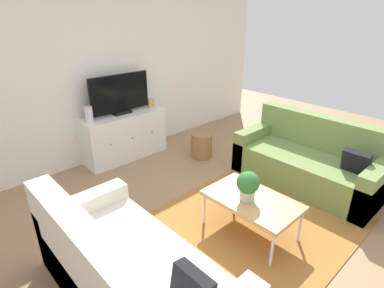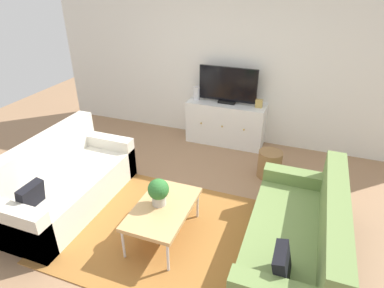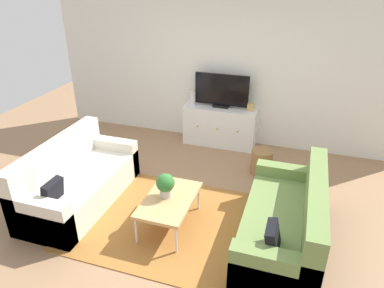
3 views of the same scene
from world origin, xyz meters
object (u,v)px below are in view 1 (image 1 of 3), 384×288
(glass_vase, at_px, (89,114))
(wicker_basket, at_px, (201,145))
(mantel_clock, at_px, (151,103))
(potted_plant, at_px, (248,185))
(tv_console, at_px, (125,136))
(couch_right_side, at_px, (310,162))
(coffee_table, at_px, (252,201))
(flat_screen_tv, at_px, (120,94))
(couch_left_side, at_px, (126,279))

(glass_vase, relative_size, wicker_basket, 0.56)
(mantel_clock, relative_size, wicker_basket, 0.33)
(potted_plant, xyz_separation_m, wicker_basket, (0.97, 1.63, -0.39))
(tv_console, distance_m, mantel_clock, 0.68)
(wicker_basket, bearing_deg, couch_right_side, -71.24)
(coffee_table, bearing_deg, flat_screen_tv, 89.33)
(mantel_clock, bearing_deg, potted_plant, -103.99)
(couch_left_side, height_order, wicker_basket, couch_left_side)
(flat_screen_tv, xyz_separation_m, mantel_clock, (0.53, -0.02, -0.23))
(wicker_basket, bearing_deg, mantel_clock, 113.49)
(couch_right_side, distance_m, potted_plant, 1.53)
(wicker_basket, bearing_deg, coffee_table, -118.90)
(potted_plant, distance_m, glass_vase, 2.50)
(couch_right_side, relative_size, glass_vase, 8.38)
(mantel_clock, bearing_deg, coffee_table, -102.73)
(glass_vase, bearing_deg, wicker_basket, -30.05)
(couch_right_side, height_order, wicker_basket, couch_right_side)
(flat_screen_tv, bearing_deg, coffee_table, -90.67)
(couch_left_side, relative_size, tv_console, 1.43)
(glass_vase, xyz_separation_m, mantel_clock, (1.06, 0.00, -0.05))
(glass_vase, height_order, wicker_basket, glass_vase)
(mantel_clock, bearing_deg, glass_vase, 180.00)
(potted_plant, bearing_deg, tv_console, 88.12)
(coffee_table, height_order, tv_console, tv_console)
(potted_plant, relative_size, glass_vase, 1.41)
(couch_right_side, xyz_separation_m, mantel_clock, (-0.88, 2.37, 0.50))
(couch_right_side, height_order, coffee_table, couch_right_side)
(glass_vase, bearing_deg, flat_screen_tv, 2.16)
(couch_left_side, xyz_separation_m, mantel_clock, (1.99, 2.37, 0.50))
(potted_plant, bearing_deg, couch_right_side, 2.82)
(couch_right_side, bearing_deg, glass_vase, 129.31)
(wicker_basket, bearing_deg, couch_left_side, -146.49)
(coffee_table, xyz_separation_m, potted_plant, (-0.05, 0.03, 0.20))
(potted_plant, distance_m, tv_console, 2.46)
(tv_console, relative_size, mantel_clock, 10.00)
(couch_left_side, height_order, couch_right_side, same)
(couch_right_side, distance_m, glass_vase, 3.12)
(mantel_clock, bearing_deg, couch_left_side, -130.02)
(tv_console, xyz_separation_m, wicker_basket, (0.89, -0.82, -0.16))
(couch_left_side, xyz_separation_m, couch_right_side, (2.88, 0.00, 0.00))
(flat_screen_tv, relative_size, mantel_clock, 7.37)
(coffee_table, distance_m, flat_screen_tv, 2.58)
(potted_plant, relative_size, flat_screen_tv, 0.32)
(flat_screen_tv, bearing_deg, glass_vase, -177.84)
(coffee_table, xyz_separation_m, mantel_clock, (0.56, 2.48, 0.40))
(couch_left_side, bearing_deg, wicker_basket, 33.51)
(potted_plant, xyz_separation_m, mantel_clock, (0.61, 2.45, 0.20))
(potted_plant, bearing_deg, glass_vase, 100.41)
(coffee_table, bearing_deg, tv_console, 89.32)
(tv_console, bearing_deg, flat_screen_tv, 90.00)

